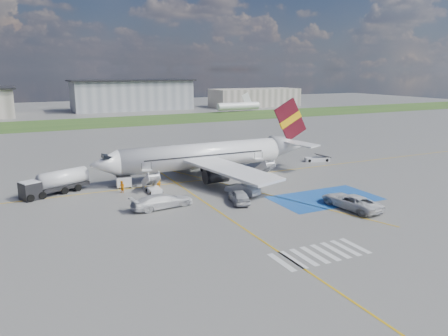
{
  "coord_description": "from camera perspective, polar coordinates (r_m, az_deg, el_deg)",
  "views": [
    {
      "loc": [
        -26.1,
        -47.77,
        16.56
      ],
      "look_at": [
        -0.86,
        4.16,
        3.5
      ],
      "focal_mm": 35.0,
      "sensor_mm": 36.0,
      "label": 1
    }
  ],
  "objects": [
    {
      "name": "van_white_b",
      "position": [
        53.93,
        -8.06,
        -3.98
      ],
      "size": [
        6.15,
        3.06,
        2.32
      ],
      "primitive_type": "imported",
      "rotation": [
        0.0,
        0.0,
        1.68
      ],
      "color": "silver",
      "rests_on": "ground"
    },
    {
      "name": "taxiway_line_diag",
      "position": [
        67.29,
        -2.26,
        -1.51
      ],
      "size": [
        20.71,
        56.45,
        0.01
      ],
      "primitive_type": "cube",
      "rotation": [
        0.0,
        0.0,
        0.35
      ],
      "color": "gold",
      "rests_on": "ground"
    },
    {
      "name": "airstairs_fwd",
      "position": [
        60.98,
        -9.22,
        -2.57
      ],
      "size": [
        1.9,
        5.2,
        3.6
      ],
      "color": "silver",
      "rests_on": "ground"
    },
    {
      "name": "crosswalk",
      "position": [
        41.84,
        12.42,
        -10.88
      ],
      "size": [
        9.0,
        4.0,
        0.01
      ],
      "color": "silver",
      "rests_on": "ground"
    },
    {
      "name": "grass_strip",
      "position": [
        146.08,
        -15.54,
        5.77
      ],
      "size": [
        400.0,
        30.0,
        0.01
      ],
      "primitive_type": "cube",
      "color": "#2D4C1E",
      "rests_on": "ground"
    },
    {
      "name": "car_silver_b",
      "position": [
        58.99,
        2.41,
        -2.73
      ],
      "size": [
        3.48,
        5.37,
        1.67
      ],
      "primitive_type": "imported",
      "rotation": [
        0.0,
        0.0,
        3.51
      ],
      "color": "#ABAEB3",
      "rests_on": "ground"
    },
    {
      "name": "terminal_east",
      "position": [
        203.16,
        4.03,
        9.17
      ],
      "size": [
        40.0,
        16.0,
        8.0
      ],
      "primitive_type": "cube",
      "color": "gray",
      "rests_on": "ground"
    },
    {
      "name": "car_silver_a",
      "position": [
        55.42,
        1.97,
        -3.72
      ],
      "size": [
        3.1,
        5.36,
        1.72
      ],
      "primitive_type": "imported",
      "rotation": [
        0.0,
        0.0,
        2.92
      ],
      "color": "#B7B9BF",
      "rests_on": "ground"
    },
    {
      "name": "crew_fwd",
      "position": [
        63.03,
        -8.52,
        -1.72
      ],
      "size": [
        0.8,
        0.64,
        1.93
      ],
      "primitive_type": "imported",
      "rotation": [
        0.0,
        0.0,
        0.27
      ],
      "color": "orange",
      "rests_on": "ground"
    },
    {
      "name": "airliner",
      "position": [
        68.93,
        -1.81,
        1.72
      ],
      "size": [
        36.81,
        32.95,
        11.92
      ],
      "color": "silver",
      "rests_on": "ground"
    },
    {
      "name": "taxiway_line_cross",
      "position": [
        46.32,
        3.08,
        -8.21
      ],
      "size": [
        0.2,
        60.0,
        0.01
      ],
      "primitive_type": "cube",
      "color": "gold",
      "rests_on": "ground"
    },
    {
      "name": "belt_loader",
      "position": [
        82.4,
        12.08,
        1.12
      ],
      "size": [
        4.98,
        2.89,
        1.44
      ],
      "rotation": [
        0.0,
        0.0,
        -0.3
      ],
      "color": "silver",
      "rests_on": "ground"
    },
    {
      "name": "taxiway_line_main",
      "position": [
        67.29,
        -2.26,
        -1.51
      ],
      "size": [
        120.0,
        0.2,
        0.01
      ],
      "primitive_type": "cube",
      "color": "gold",
      "rests_on": "ground"
    },
    {
      "name": "airstairs_aft",
      "position": [
        68.38,
        5.78,
        -0.8
      ],
      "size": [
        1.9,
        5.2,
        3.6
      ],
      "color": "silver",
      "rests_on": "ground"
    },
    {
      "name": "crew_nose",
      "position": [
        61.31,
        -13.2,
        -2.44
      ],
      "size": [
        0.93,
        1.02,
        1.71
      ],
      "primitive_type": "imported",
      "rotation": [
        0.0,
        0.0,
        -1.15
      ],
      "color": "orange",
      "rests_on": "ground"
    },
    {
      "name": "ground",
      "position": [
        56.9,
        2.62,
        -4.19
      ],
      "size": [
        400.0,
        400.0,
        0.0
      ],
      "primitive_type": "plane",
      "color": "#60605E",
      "rests_on": "ground"
    },
    {
      "name": "staging_box",
      "position": [
        59.1,
        13.07,
        -3.86
      ],
      "size": [
        14.0,
        8.0,
        0.01
      ],
      "primitive_type": "cube",
      "color": "#1A4D9F",
      "rests_on": "ground"
    },
    {
      "name": "terminal_centre",
      "position": [
        188.79,
        -11.9,
        9.27
      ],
      "size": [
        48.0,
        18.0,
        12.0
      ],
      "primitive_type": "cube",
      "color": "gray",
      "rests_on": "ground"
    },
    {
      "name": "gpu_cart",
      "position": [
        64.11,
        -12.94,
        -1.84
      ],
      "size": [
        2.17,
        1.52,
        1.72
      ],
      "rotation": [
        0.0,
        0.0,
        -0.09
      ],
      "color": "silver",
      "rests_on": "ground"
    },
    {
      "name": "van_white_a",
      "position": [
        55.38,
        16.26,
        -3.9
      ],
      "size": [
        3.46,
        6.52,
        2.36
      ],
      "primitive_type": "imported",
      "rotation": [
        0.0,
        0.0,
        3.23
      ],
      "color": "silver",
      "rests_on": "ground"
    },
    {
      "name": "fuel_tanker",
      "position": [
        63.59,
        -21.14,
        -2.01
      ],
      "size": [
        9.33,
        5.8,
        3.12
      ],
      "rotation": [
        0.0,
        0.0,
        0.4
      ],
      "color": "black",
      "rests_on": "ground"
    },
    {
      "name": "crew_aft",
      "position": [
        68.04,
        2.76,
        -0.69
      ],
      "size": [
        0.69,
        0.97,
        1.53
      ],
      "primitive_type": "imported",
      "rotation": [
        0.0,
        0.0,
        1.96
      ],
      "color": "orange",
      "rests_on": "ground"
    }
  ]
}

